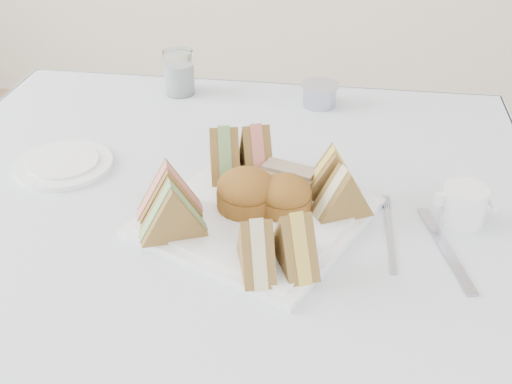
# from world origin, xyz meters

# --- Properties ---
(table) EXTENTS (0.90, 0.90, 0.74)m
(table) POSITION_xyz_m (0.00, 0.00, 0.37)
(table) COLOR brown
(table) RESTS_ON floor
(tablecloth) EXTENTS (1.02, 1.02, 0.01)m
(tablecloth) POSITION_xyz_m (0.00, 0.00, 0.74)
(tablecloth) COLOR silver
(tablecloth) RESTS_ON table
(serving_plate) EXTENTS (0.38, 0.38, 0.01)m
(serving_plate) POSITION_xyz_m (0.07, -0.01, 0.75)
(serving_plate) COLOR white
(serving_plate) RESTS_ON tablecloth
(sandwich_fl_a) EXTENTS (0.11, 0.07, 0.09)m
(sandwich_fl_a) POSITION_xyz_m (-0.05, -0.03, 0.80)
(sandwich_fl_a) COLOR brown
(sandwich_fl_a) RESTS_ON serving_plate
(sandwich_fl_b) EXTENTS (0.10, 0.08, 0.08)m
(sandwich_fl_b) POSITION_xyz_m (-0.04, -0.08, 0.80)
(sandwich_fl_b) COLOR brown
(sandwich_fl_b) RESTS_ON serving_plate
(sandwich_fr_a) EXTENTS (0.08, 0.10, 0.08)m
(sandwich_fr_a) POSITION_xyz_m (0.14, -0.12, 0.80)
(sandwich_fr_a) COLOR brown
(sandwich_fr_a) RESTS_ON serving_plate
(sandwich_fr_b) EXTENTS (0.06, 0.10, 0.08)m
(sandwich_fr_b) POSITION_xyz_m (0.09, -0.13, 0.80)
(sandwich_fr_b) COLOR brown
(sandwich_fr_b) RESTS_ON serving_plate
(sandwich_bl_a) EXTENTS (0.07, 0.10, 0.09)m
(sandwich_bl_a) POSITION_xyz_m (0.00, 0.10, 0.80)
(sandwich_bl_a) COLOR brown
(sandwich_bl_a) RESTS_ON serving_plate
(sandwich_bl_b) EXTENTS (0.07, 0.10, 0.08)m
(sandwich_bl_b) POSITION_xyz_m (0.05, 0.11, 0.80)
(sandwich_bl_b) COLOR brown
(sandwich_bl_b) RESTS_ON serving_plate
(sandwich_br_a) EXTENTS (0.10, 0.08, 0.08)m
(sandwich_br_a) POSITION_xyz_m (0.20, 0.01, 0.80)
(sandwich_br_a) COLOR brown
(sandwich_br_a) RESTS_ON serving_plate
(sandwich_br_b) EXTENTS (0.10, 0.06, 0.08)m
(sandwich_br_b) POSITION_xyz_m (0.18, 0.06, 0.80)
(sandwich_br_b) COLOR brown
(sandwich_br_b) RESTS_ON serving_plate
(scone_left) EXTENTS (0.12, 0.12, 0.06)m
(scone_left) POSITION_xyz_m (0.06, 0.00, 0.79)
(scone_left) COLOR #995720
(scone_left) RESTS_ON serving_plate
(scone_right) EXTENTS (0.09, 0.09, 0.05)m
(scone_right) POSITION_xyz_m (0.11, 0.00, 0.78)
(scone_right) COLOR #995720
(scone_right) RESTS_ON serving_plate
(pastry_slice) EXTENTS (0.09, 0.06, 0.04)m
(pastry_slice) POSITION_xyz_m (0.11, 0.07, 0.78)
(pastry_slice) COLOR #E5BE7E
(pastry_slice) RESTS_ON serving_plate
(side_plate) EXTENTS (0.21, 0.21, 0.01)m
(side_plate) POSITION_xyz_m (-0.27, 0.10, 0.75)
(side_plate) COLOR white
(side_plate) RESTS_ON tablecloth
(water_glass) EXTENTS (0.07, 0.07, 0.09)m
(water_glass) POSITION_xyz_m (-0.15, 0.43, 0.79)
(water_glass) COLOR white
(water_glass) RESTS_ON tablecloth
(tea_strainer) EXTENTS (0.08, 0.08, 0.04)m
(tea_strainer) POSITION_xyz_m (0.14, 0.41, 0.77)
(tea_strainer) COLOR #A6A4B9
(tea_strainer) RESTS_ON tablecloth
(knife) EXTENTS (0.06, 0.19, 0.00)m
(knife) POSITION_xyz_m (0.34, -0.04, 0.75)
(knife) COLOR #A6A4B9
(knife) RESTS_ON tablecloth
(fork) EXTENTS (0.01, 0.16, 0.00)m
(fork) POSITION_xyz_m (0.27, -0.03, 0.75)
(fork) COLOR #A6A4B9
(fork) RESTS_ON tablecloth
(creamer_jug) EXTENTS (0.08, 0.08, 0.06)m
(creamer_jug) POSITION_xyz_m (0.37, 0.03, 0.77)
(creamer_jug) COLOR white
(creamer_jug) RESTS_ON tablecloth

